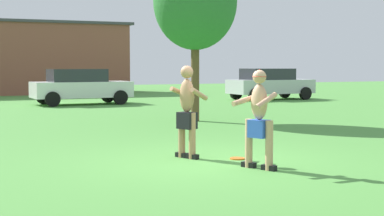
{
  "coord_description": "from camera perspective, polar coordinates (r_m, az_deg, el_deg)",
  "views": [
    {
      "loc": [
        -4.36,
        -9.39,
        1.76
      ],
      "look_at": [
        0.14,
        1.15,
        0.9
      ],
      "focal_mm": 54.02,
      "sensor_mm": 36.0,
      "label": 1
    }
  ],
  "objects": [
    {
      "name": "car_silver_near_post",
      "position": [
        29.64,
        7.69,
        2.42
      ],
      "size": [
        4.39,
        2.2,
        1.58
      ],
      "color": "silver",
      "rests_on": "ground_plane"
    },
    {
      "name": "ground_plane",
      "position": [
        10.5,
        1.78,
        -5.37
      ],
      "size": [
        80.0,
        80.0,
        0.0
      ],
      "primitive_type": "plane",
      "color": "#4C8E3D"
    },
    {
      "name": "player_with_cap",
      "position": [
        9.77,
        6.62,
        -0.67
      ],
      "size": [
        0.74,
        0.73,
        1.69
      ],
      "color": "black",
      "rests_on": "ground_plane"
    },
    {
      "name": "car_white_mid_lot",
      "position": [
        26.21,
        -10.96,
        2.15
      ],
      "size": [
        4.39,
        2.22,
        1.58
      ],
      "color": "white",
      "rests_on": "ground_plane"
    },
    {
      "name": "player_in_black",
      "position": [
        10.85,
        -0.47,
        -0.14
      ],
      "size": [
        0.73,
        0.77,
        1.75
      ],
      "color": "black",
      "rests_on": "ground_plane"
    },
    {
      "name": "tree_behind_players",
      "position": [
        18.17,
        0.31,
        10.42
      ],
      "size": [
        2.6,
        2.6,
        5.23
      ],
      "color": "brown",
      "rests_on": "ground_plane"
    },
    {
      "name": "outbuilding_behind_lot",
      "position": [
        37.2,
        -17.22,
        4.75
      ],
      "size": [
        13.83,
        5.44,
        4.38
      ],
      "color": "brown",
      "rests_on": "ground_plane"
    },
    {
      "name": "frisbee",
      "position": [
        10.86,
        4.51,
        -4.99
      ],
      "size": [
        0.28,
        0.28,
        0.03
      ],
      "primitive_type": "cylinder",
      "color": "orange",
      "rests_on": "ground_plane"
    }
  ]
}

